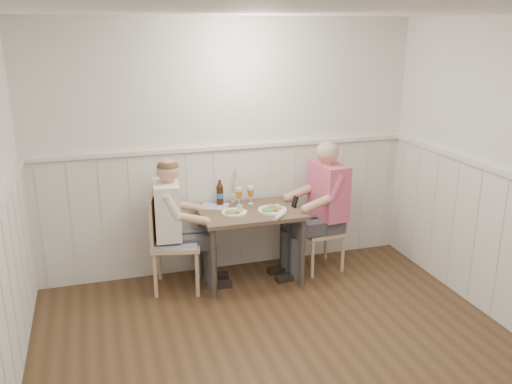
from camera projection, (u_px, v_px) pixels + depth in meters
room_shell at (313, 189)px, 3.45m from camera, size 4.04×4.54×2.60m
wainscot at (276, 264)px, 4.32m from camera, size 4.00×4.49×1.34m
dining_table at (250, 219)px, 5.42m from camera, size 1.00×0.70×0.75m
chair_right at (325, 225)px, 5.74m from camera, size 0.46×0.46×0.89m
chair_left at (170, 238)px, 5.27m from camera, size 0.56×0.56×0.98m
man_in_pink at (324, 217)px, 5.66m from camera, size 0.69×0.48×1.43m
diner_cream at (172, 235)px, 5.25m from camera, size 0.64×0.45×1.35m
plate_man at (272, 209)px, 5.35m from camera, size 0.29×0.29×0.07m
plate_diner at (233, 212)px, 5.28m from camera, size 0.25×0.25×0.06m
beer_glass_a at (251, 192)px, 5.55m from camera, size 0.07×0.07×0.19m
beer_glass_b at (239, 194)px, 5.48m from camera, size 0.08×0.08×0.20m
beer_bottle at (220, 194)px, 5.52m from camera, size 0.07×0.07×0.26m
rolled_napkin at (280, 216)px, 5.17m from camera, size 0.17×0.16×0.04m
grass_vase at (233, 186)px, 5.59m from camera, size 0.04×0.04×0.38m
gingham_mat at (215, 206)px, 5.50m from camera, size 0.34×0.31×0.01m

